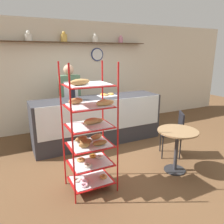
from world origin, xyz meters
TOP-DOWN VIEW (x-y plane):
  - ground_plane at (0.00, 0.00)m, footprint 14.00×14.00m
  - back_wall at (-0.00, 2.34)m, footprint 10.00×0.30m
  - display_counter at (0.00, 1.04)m, footprint 2.79×0.70m
  - pastry_rack at (-0.77, -0.50)m, footprint 0.65×0.52m
  - person_worker at (-0.44, 1.64)m, footprint 0.45×0.24m
  - cafe_table at (0.68, -0.67)m, footprint 0.65×0.65m
  - cafe_chair at (1.05, -0.23)m, footprint 0.52×0.52m
  - coffee_carafe at (-0.55, 1.07)m, footprint 0.12×0.12m
  - donut_tray_counter at (0.26, 1.13)m, footprint 0.40×0.30m

SIDE VIEW (x-z plane):
  - ground_plane at x=0.00m, z-range 0.00..0.00m
  - display_counter at x=0.00m, z-range 0.00..1.01m
  - cafe_chair at x=1.05m, z-range 0.10..0.96m
  - cafe_table at x=0.68m, z-range 0.18..0.90m
  - pastry_rack at x=-0.77m, z-range -0.02..1.81m
  - person_worker at x=-0.44m, z-range 0.08..1.77m
  - donut_tray_counter at x=0.26m, z-range 1.01..1.06m
  - coffee_carafe at x=-0.55m, z-range 1.01..1.33m
  - back_wall at x=0.00m, z-range 0.02..2.72m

